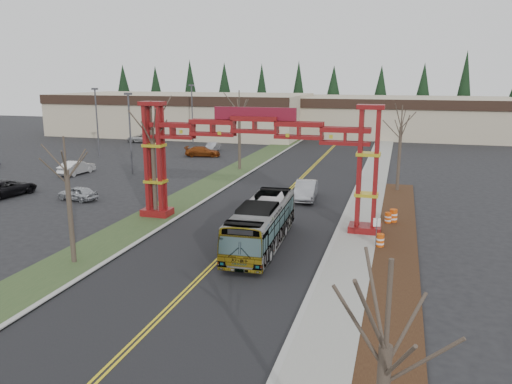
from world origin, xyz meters
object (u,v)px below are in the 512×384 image
at_px(barrel_mid, 388,218).
at_px(barrel_north, 393,216).
at_px(bare_tree_right_near, 386,347).
at_px(bare_tree_median_mid, 152,131).
at_px(bare_tree_median_near, 66,171).
at_px(parked_car_near_b, 77,167).
at_px(retail_building_west, 183,114).
at_px(parked_car_mid_a, 203,151).
at_px(light_pole_far, 192,110).
at_px(gateway_arch, 255,144).
at_px(parked_car_far_b, 143,138).
at_px(parked_car_near_c, 6,188).
at_px(transit_bus, 261,224).
at_px(bare_tree_right_far, 401,127).
at_px(light_pole_mid, 97,117).
at_px(retail_building_east, 402,117).
at_px(silver_sedan, 306,190).
at_px(barrel_south, 380,241).
at_px(parked_car_near_a, 78,193).
at_px(parked_car_far_a, 212,147).
at_px(bare_tree_median_far, 239,111).
at_px(light_pole_near, 130,128).
at_px(street_sign, 377,227).

height_order(barrel_mid, barrel_north, barrel_north).
bearing_deg(bare_tree_right_near, bare_tree_median_mid, 127.22).
bearing_deg(bare_tree_median_near, parked_car_near_b, 125.21).
distance_m(retail_building_west, bare_tree_median_mid, 58.55).
relative_size(bare_tree_median_near, barrel_mid, 8.34).
distance_m(parked_car_mid_a, light_pole_far, 14.88).
xyz_separation_m(gateway_arch, parked_car_near_b, (-24.66, 13.06, -5.21)).
bearing_deg(parked_car_far_b, parked_car_near_c, 11.43).
bearing_deg(light_pole_far, transit_bus, -61.89).
relative_size(retail_building_west, bare_tree_right_far, 5.66).
xyz_separation_m(parked_car_near_b, parked_car_far_b, (-6.41, 26.74, -0.02)).
relative_size(parked_car_near_c, light_pole_mid, 0.60).
distance_m(retail_building_east, parked_car_near_b, 60.00).
relative_size(retail_building_east, light_pole_far, 4.02).
bearing_deg(barrel_north, bare_tree_right_far, 89.30).
bearing_deg(parked_car_near_c, barrel_mid, -169.08).
distance_m(retail_building_west, light_pole_far, 14.85).
bearing_deg(retail_building_east, retail_building_west, -168.69).
bearing_deg(gateway_arch, barrel_mid, 16.21).
bearing_deg(silver_sedan, barrel_north, -40.62).
height_order(transit_bus, parked_car_near_b, transit_bus).
xyz_separation_m(bare_tree_median_near, bare_tree_right_far, (18.00, 24.91, 0.57)).
bearing_deg(barrel_south, parked_car_near_a, 168.10).
height_order(retail_building_east, bare_tree_median_near, bare_tree_median_near).
bearing_deg(retail_building_east, transit_bus, -97.02).
height_order(parked_car_far_a, barrel_south, parked_car_far_a).
bearing_deg(parked_car_near_c, bare_tree_median_far, -121.21).
height_order(parked_car_near_b, barrel_south, parked_car_near_b).
distance_m(parked_car_near_c, parked_car_far_a, 32.31).
xyz_separation_m(gateway_arch, retail_building_east, (10.00, 61.95, -2.47)).
distance_m(parked_car_far_a, parked_car_far_b, 16.06).
distance_m(bare_tree_median_near, light_pole_near, 27.51).
distance_m(retail_building_west, bare_tree_right_far, 56.33).
bearing_deg(gateway_arch, transit_bus, -68.64).
height_order(parked_car_near_c, bare_tree_right_far, bare_tree_right_far).
distance_m(transit_bus, parked_car_mid_a, 37.81).
distance_m(bare_tree_median_far, light_pole_far, 25.04).
distance_m(light_pole_far, street_sign, 54.39).
bearing_deg(bare_tree_right_near, barrel_south, 92.24).
bearing_deg(parked_car_far_a, parked_car_mid_a, -88.03).
bearing_deg(retail_building_east, bare_tree_median_mid, -106.15).
distance_m(parked_car_near_c, barrel_north, 34.24).
bearing_deg(parked_car_near_a, barrel_north, 99.39).
xyz_separation_m(parked_car_near_a, light_pole_near, (-1.53, 12.12, 4.57)).
distance_m(retail_building_west, barrel_north, 64.69).
height_order(parked_car_far_a, bare_tree_median_mid, bare_tree_median_mid).
relative_size(retail_building_east, bare_tree_median_far, 4.14).
bearing_deg(light_pole_far, barrel_south, -54.15).
relative_size(light_pole_near, barrel_south, 9.48).
xyz_separation_m(parked_car_near_a, barrel_south, (26.32, -5.55, -0.16)).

